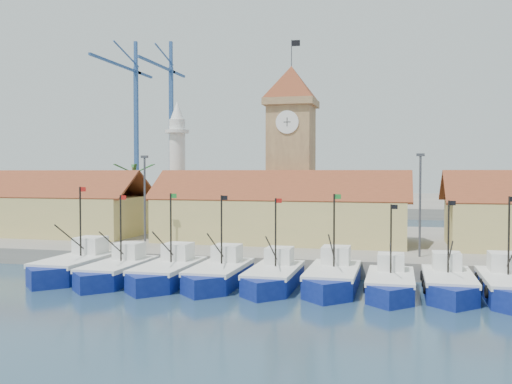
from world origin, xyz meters
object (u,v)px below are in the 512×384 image
(boat_0, at_px, (75,268))
(minaret, at_px, (177,165))
(clock_tower, at_px, (291,146))
(boat_5, at_px, (332,280))

(boat_0, distance_m, minaret, 26.54)
(clock_tower, height_order, minaret, clock_tower)
(minaret, bearing_deg, boat_5, -47.80)
(boat_0, relative_size, clock_tower, 0.47)
(boat_5, distance_m, minaret, 34.51)
(boat_5, xyz_separation_m, minaret, (-22.39, 24.69, 8.94))
(clock_tower, relative_size, minaret, 1.39)
(boat_0, height_order, clock_tower, clock_tower)
(boat_0, bearing_deg, minaret, 91.75)
(clock_tower, xyz_separation_m, minaret, (-15.00, 2.00, -2.23))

